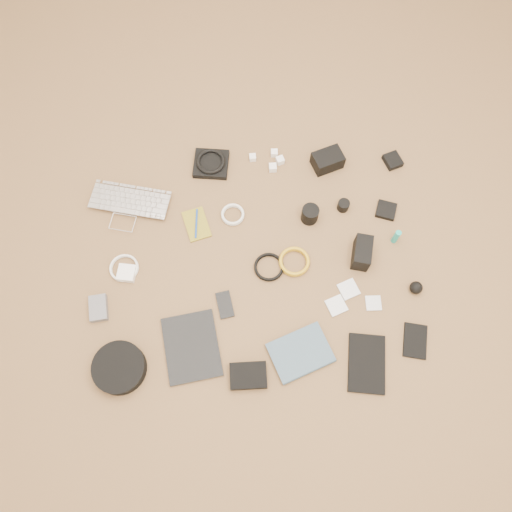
{
  "coord_description": "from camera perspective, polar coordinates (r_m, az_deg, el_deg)",
  "views": [
    {
      "loc": [
        -0.07,
        -0.72,
        1.98
      ],
      "look_at": [
        0.0,
        0.04,
        0.02
      ],
      "focal_mm": 35.0,
      "sensor_mm": 36.0,
      "label": 1
    }
  ],
  "objects": [
    {
      "name": "lens_b",
      "position": [
        2.23,
        9.95,
        5.71
      ],
      "size": [
        0.06,
        0.06,
        0.05
      ],
      "primitive_type": "cylinder",
      "rotation": [
        0.0,
        0.0,
        0.16
      ],
      "color": "black",
      "rests_on": "ground"
    },
    {
      "name": "lens_a",
      "position": [
        2.17,
        6.18,
        4.77
      ],
      "size": [
        0.09,
        0.09,
        0.08
      ],
      "primitive_type": "cylinder",
      "rotation": [
        0.0,
        0.0,
        -0.28
      ],
      "color": "black",
      "rests_on": "ground"
    },
    {
      "name": "cable_white_a",
      "position": [
        2.19,
        -2.67,
        4.68
      ],
      "size": [
        0.13,
        0.13,
        0.01
      ],
      "primitive_type": "torus",
      "rotation": [
        0.0,
        0.0,
        -0.31
      ],
      "color": "white",
      "rests_on": "ground"
    },
    {
      "name": "tablet",
      "position": [
        2.02,
        -7.37,
        -10.26
      ],
      "size": [
        0.24,
        0.29,
        0.01
      ],
      "primitive_type": "cube",
      "rotation": [
        0.0,
        0.0,
        0.1
      ],
      "color": "black",
      "rests_on": "ground"
    },
    {
      "name": "dslr_camera",
      "position": [
        2.31,
        8.17,
        10.77
      ],
      "size": [
        0.15,
        0.12,
        0.08
      ],
      "primitive_type": "cube",
      "rotation": [
        0.0,
        0.0,
        0.29
      ],
      "color": "black",
      "rests_on": "ground"
    },
    {
      "name": "notebook_olive",
      "position": [
        2.19,
        -6.81,
        3.63
      ],
      "size": [
        0.13,
        0.17,
        0.01
      ],
      "primitive_type": "cube",
      "rotation": [
        0.0,
        0.0,
        0.23
      ],
      "color": "olive",
      "rests_on": "ground"
    },
    {
      "name": "cable_yellow",
      "position": [
        2.11,
        4.38,
        -0.71
      ],
      "size": [
        0.14,
        0.14,
        0.01
      ],
      "primitive_type": "torus",
      "rotation": [
        0.0,
        0.0,
        0.11
      ],
      "color": "gold",
      "rests_on": "ground"
    },
    {
      "name": "charger_c",
      "position": [
        2.34,
        2.1,
        11.68
      ],
      "size": [
        0.03,
        0.03,
        0.03
      ],
      "primitive_type": "cube",
      "rotation": [
        0.0,
        0.0,
        -0.09
      ],
      "color": "white",
      "rests_on": "ground"
    },
    {
      "name": "cable_black",
      "position": [
        2.1,
        1.48,
        -1.32
      ],
      "size": [
        0.14,
        0.14,
        0.01
      ],
      "primitive_type": "torus",
      "rotation": [
        0.0,
        0.0,
        -0.15
      ],
      "color": "black",
      "rests_on": "ground"
    },
    {
      "name": "charger_d",
      "position": [
        2.3,
        1.93,
        10.06
      ],
      "size": [
        0.03,
        0.03,
        0.03
      ],
      "primitive_type": "cube",
      "rotation": [
        0.0,
        0.0,
        -0.04
      ],
      "color": "white",
      "rests_on": "ground"
    },
    {
      "name": "filter_case_right",
      "position": [
        2.11,
        13.26,
        -5.27
      ],
      "size": [
        0.07,
        0.07,
        0.01
      ],
      "primitive_type": "cube",
      "rotation": [
        0.0,
        0.0,
        -0.07
      ],
      "color": "silver",
      "rests_on": "ground"
    },
    {
      "name": "lens_cleaner",
      "position": [
        2.19,
        15.71,
        2.14
      ],
      "size": [
        0.03,
        0.03,
        0.09
      ],
      "primitive_type": "cylinder",
      "rotation": [
        0.0,
        0.0,
        0.21
      ],
      "color": "#19A79A",
      "rests_on": "ground"
    },
    {
      "name": "pen_blue",
      "position": [
        2.18,
        -6.83,
        3.72
      ],
      "size": [
        0.02,
        0.14,
        0.01
      ],
      "primitive_type": "cylinder",
      "rotation": [
        1.57,
        0.0,
        -0.1
      ],
      "color": "#1541AB",
      "rests_on": "notebook_olive"
    },
    {
      "name": "paperback",
      "position": [
        2.0,
        6.2,
        -13.16
      ],
      "size": [
        0.27,
        0.23,
        0.02
      ],
      "primitive_type": "imported",
      "rotation": [
        0.0,
        0.0,
        1.88
      ],
      "color": "#3E5669",
      "rests_on": "ground"
    },
    {
      "name": "flash",
      "position": [
        2.12,
        12.01,
        0.38
      ],
      "size": [
        0.1,
        0.14,
        0.1
      ],
      "primitive_type": "cube",
      "rotation": [
        0.0,
        0.0,
        -0.28
      ],
      "color": "black",
      "rests_on": "ground"
    },
    {
      "name": "notebook_black_b",
      "position": [
        2.11,
        17.72,
        -9.22
      ],
      "size": [
        0.12,
        0.16,
        0.01
      ],
      "primitive_type": "cube",
      "rotation": [
        0.0,
        0.0,
        -0.27
      ],
      "color": "black",
      "rests_on": "ground"
    },
    {
      "name": "laptop",
      "position": [
        2.26,
        -14.5,
        5.02
      ],
      "size": [
        0.4,
        0.33,
        0.03
      ],
      "primitive_type": "imported",
      "rotation": [
        0.0,
        0.0,
        -0.28
      ],
      "color": "silver",
      "rests_on": "ground"
    },
    {
      "name": "drive_case",
      "position": [
        1.98,
        -0.89,
        -13.52
      ],
      "size": [
        0.15,
        0.11,
        0.04
      ],
      "primitive_type": "cube",
      "rotation": [
        0.0,
        0.0,
        -0.05
      ],
      "color": "black",
      "rests_on": "ground"
    },
    {
      "name": "filter_case_mid",
      "position": [
        2.1,
        10.53,
        -3.77
      ],
      "size": [
        0.09,
        0.09,
        0.01
      ],
      "primitive_type": "cube",
      "rotation": [
        0.0,
        0.0,
        0.32
      ],
      "color": "silver",
      "rests_on": "ground"
    },
    {
      "name": "notebook_black_a",
      "position": [
        2.04,
        12.53,
        -11.89
      ],
      "size": [
        0.18,
        0.25,
        0.02
      ],
      "primitive_type": "cube",
      "rotation": [
        0.0,
        0.0,
        -0.2
      ],
      "color": "black",
      "rests_on": "ground"
    },
    {
      "name": "air_blower",
      "position": [
        2.15,
        17.83,
        -3.47
      ],
      "size": [
        0.06,
        0.06,
        0.05
      ],
      "primitive_type": "sphere",
      "rotation": [
        0.0,
        0.0,
        0.23
      ],
      "color": "black",
      "rests_on": "ground"
    },
    {
      "name": "battery_charger",
      "position": [
        2.13,
        -17.56,
        -5.7
      ],
      "size": [
        0.08,
        0.11,
        0.03
      ],
      "primitive_type": "cube",
      "rotation": [
        0.0,
        0.0,
        0.07
      ],
      "color": "slate",
      "rests_on": "ground"
    },
    {
      "name": "charger_b",
      "position": [
        2.32,
        2.77,
        10.87
      ],
      "size": [
        0.04,
        0.04,
        0.03
      ],
      "primitive_type": "cube",
      "rotation": [
        0.0,
        0.0,
        0.24
      ],
      "color": "white",
      "rests_on": "ground"
    },
    {
      "name": "cable_white_b",
      "position": [
        2.17,
        -14.8,
        -1.38
      ],
      "size": [
        0.14,
        0.14,
        0.01
      ],
      "primitive_type": "torus",
      "rotation": [
        0.0,
        0.0,
        0.18
      ],
      "color": "white",
      "rests_on": "ground"
    },
    {
      "name": "headphone_pouch",
      "position": [
        2.32,
        -5.15,
        10.44
      ],
      "size": [
        0.18,
        0.17,
        0.03
      ],
      "primitive_type": "cube",
      "rotation": [
        0.0,
        0.0,
        -0.17
      ],
      "color": "black",
      "rests_on": "ground"
    },
    {
      "name": "headphone_case",
      "position": [
        2.04,
        -15.35,
        -12.22
      ],
      "size": [
        0.25,
        0.25,
        0.06
      ],
      "primitive_type": "cylinder",
      "rotation": [
        0.0,
        0.0,
        0.26
      ],
      "color": "black",
      "rests_on": "ground"
    },
    {
      "name": "filter_case_left",
      "position": [
        2.07,
        9.17,
        -5.62
      ],
      "size": [
        0.09,
        0.09,
        0.01
      ],
      "primitive_type": "cube",
      "rotation": [
        0.0,
        0.0,
        0.32
      ],
      "color": "silver",
      "rests_on": "ground"
    },
    {
      "name": "card_reader",
      "position": [
        2.27,
        14.64,
        5.08
      ],
      "size": [
        0.11,
        0.11,
        0.02
      ],
      "primitive_type": "cube",
      "rotation": [
        0.0,
        0.0,
        -0.38
      ],
      "color": "black",
      "rests_on": "ground"
    },
    {
      "name": "lens_pouch",
      "position": [
        2.4,
        15.35,
        10.47
      ],
      "size": [
        0.09,
        0.1,
        0.03
      ],
      "primitive_type": "cube",
      "rotation": [
        0.0,
        0.0,
        0.29
      ],
      "color": "black",
      "rests_on": "ground"
    },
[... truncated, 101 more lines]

